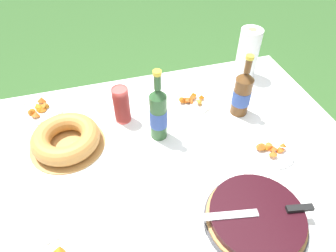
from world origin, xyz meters
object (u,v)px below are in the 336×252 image
Objects in this scene: berry_tart at (256,218)px; cider_bottle_amber at (242,93)px; snack_plate_near at (192,101)px; paper_towel_roll at (248,53)px; cup_stack at (121,105)px; bundt_cake at (66,139)px; snack_plate_far at (271,149)px; snack_plate_left at (41,109)px; serving_knife at (267,211)px; cider_bottle_green at (158,114)px.

berry_tart is 1.13× the size of cider_bottle_amber.
snack_plate_near is (0.01, 0.65, -0.02)m from berry_tart.
snack_plate_near is (-0.19, 0.12, -0.10)m from cider_bottle_amber.
snack_plate_near is at bearing -156.91° from paper_towel_roll.
berry_tart is 0.72m from cup_stack.
bundt_cake is 0.85m from snack_plate_far.
snack_plate_far is (0.21, -0.39, -0.00)m from snack_plate_near.
bundt_cake is (-0.59, 0.53, 0.01)m from berry_tart.
snack_plate_left is 1.06× the size of snack_plate_far.
paper_towel_roll reaches higher than snack_plate_near.
cup_stack reaches higher than bundt_cake.
serving_knife is 1.12× the size of cider_bottle_green.
paper_towel_roll is at bearing 15.80° from bundt_cake.
berry_tart is at bearing -61.94° from cup_stack.
bundt_cake is at bearing -168.78° from snack_plate_near.
bundt_cake reaches higher than berry_tart.
snack_plate_left is (-0.90, 0.27, -0.10)m from cider_bottle_amber.
cider_bottle_amber is 1.55× the size of snack_plate_far.
berry_tart is at bearing -42.20° from bundt_cake.
bundt_cake is 1.02× the size of cider_bottle_amber.
cider_bottle_green reaches higher than snack_plate_left.
cider_bottle_amber is 1.14× the size of paper_towel_roll.
berry_tart is 0.05m from serving_knife.
cup_stack is 0.92× the size of snack_plate_near.
snack_plate_far is (0.80, -0.27, -0.03)m from bundt_cake.
snack_plate_left is (-0.50, 0.31, -0.11)m from cider_bottle_green.
bundt_cake is at bearing 161.52° from snack_plate_far.
cup_stack is at bearing -49.49° from serving_knife.
berry_tart reaches higher than snack_plate_far.
bundt_cake reaches higher than snack_plate_near.
paper_towel_roll reaches higher than snack_plate_far.
snack_plate_left is at bearing -37.14° from serving_knife.
bundt_cake is 1.17× the size of paper_towel_roll.
bundt_cake is 1.49× the size of snack_plate_left.
bundt_cake is at bearing 137.80° from berry_tart.
berry_tart is 0.34m from snack_plate_far.
cider_bottle_amber reaches higher than berry_tart.
cider_bottle_green is (-0.20, 0.49, 0.10)m from berry_tart.
snack_plate_left is at bearing -179.77° from paper_towel_roll.
snack_plate_far is 0.74× the size of paper_towel_roll.
cider_bottle_green is (-0.23, 0.49, 0.06)m from serving_knife.
cider_bottle_amber is (0.79, -0.00, 0.07)m from bundt_cake.
cider_bottle_amber is 1.46× the size of snack_plate_left.
snack_plate_near reaches higher than snack_plate_left.
serving_knife is 0.33m from snack_plate_far.
snack_plate_near is 0.92× the size of snack_plate_left.
bundt_cake is 1.76× the size of cup_stack.
serving_knife is 2.12× the size of cup_stack.
paper_towel_roll reaches higher than bundt_cake.
berry_tart is at bearing -110.30° from cider_bottle_amber.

